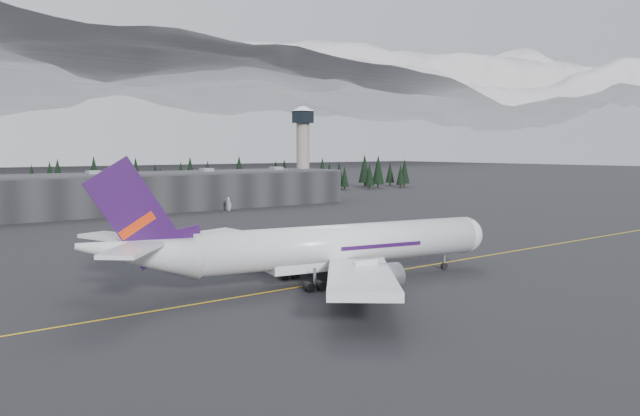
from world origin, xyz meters
TOP-DOWN VIEW (x-y plane):
  - ground at (0.00, 0.00)m, footprint 1400.00×1400.00m
  - taxiline at (0.00, -2.00)m, footprint 400.00×0.40m
  - terminal at (0.00, 125.00)m, footprint 160.00×30.00m
  - control_tower at (75.00, 128.00)m, footprint 10.00×10.00m
  - treeline at (0.00, 162.00)m, footprint 360.00×20.00m
  - jet_main at (-18.32, -1.01)m, footprint 66.16×60.50m
  - gse_vehicle_b at (27.86, 105.53)m, footprint 4.77×2.12m

SIDE VIEW (x-z plane):
  - ground at x=0.00m, z-range 0.00..0.00m
  - taxiline at x=0.00m, z-range 0.00..0.02m
  - gse_vehicle_b at x=27.86m, z-range 0.00..1.60m
  - jet_main at x=-18.32m, z-range -4.28..15.37m
  - terminal at x=0.00m, z-range 0.00..12.60m
  - treeline at x=0.00m, z-range 0.00..15.00m
  - control_tower at x=75.00m, z-range 4.56..42.26m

